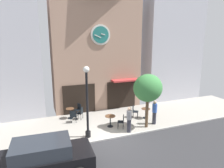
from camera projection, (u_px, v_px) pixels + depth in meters
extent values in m
cube|color=#9E998E|center=(100.00, 123.00, 14.11)|extent=(26.09, 4.94, 0.05)
cube|color=#2D2D30|center=(136.00, 168.00, 9.21)|extent=(26.09, 5.84, 0.05)
cube|color=#A8A5A0|center=(113.00, 138.00, 11.87)|extent=(26.09, 0.12, 0.08)
cube|color=#9E7A66|center=(97.00, 54.00, 16.62)|extent=(7.23, 2.10, 9.16)
cylinder|color=beige|center=(101.00, 35.00, 15.29)|extent=(1.55, 0.10, 1.55)
cylinder|color=#1E6660|center=(101.00, 35.00, 15.23)|extent=(1.27, 0.04, 1.27)
cube|color=beige|center=(103.00, 34.00, 15.25)|extent=(0.35, 0.03, 0.13)
cube|color=beige|center=(98.00, 36.00, 15.13)|extent=(0.52, 0.03, 0.27)
cube|color=black|center=(79.00, 99.00, 15.74)|extent=(2.53, 0.10, 2.30)
cube|color=black|center=(121.00, 95.00, 17.03)|extent=(2.53, 0.10, 2.30)
cube|color=#B23333|center=(126.00, 80.00, 16.53)|extent=(2.31, 0.90, 0.12)
cube|color=#B2B2BC|center=(170.00, 28.00, 19.30)|extent=(5.74, 3.15, 13.52)
cylinder|color=black|center=(88.00, 134.00, 12.06)|extent=(0.32, 0.32, 0.36)
cylinder|color=black|center=(87.00, 106.00, 11.67)|extent=(0.14, 0.14, 3.92)
sphere|color=white|center=(86.00, 69.00, 11.20)|extent=(0.36, 0.36, 0.36)
cylinder|color=brown|center=(147.00, 113.00, 13.24)|extent=(0.20, 0.20, 2.03)
ellipsoid|color=#3D8442|center=(148.00, 88.00, 12.87)|extent=(1.90, 1.71, 1.80)
cylinder|color=black|center=(70.00, 113.00, 14.84)|extent=(0.07, 0.07, 0.75)
cylinder|color=black|center=(70.00, 118.00, 14.91)|extent=(0.40, 0.40, 0.03)
cylinder|color=brown|center=(70.00, 109.00, 14.75)|extent=(0.61, 0.61, 0.03)
cylinder|color=black|center=(110.00, 121.00, 13.43)|extent=(0.07, 0.07, 0.75)
cylinder|color=black|center=(110.00, 126.00, 13.51)|extent=(0.40, 0.40, 0.03)
cylinder|color=brown|center=(110.00, 116.00, 13.35)|extent=(0.69, 0.69, 0.03)
cylinder|color=black|center=(146.00, 113.00, 14.89)|extent=(0.07, 0.07, 0.73)
cylinder|color=black|center=(145.00, 118.00, 14.96)|extent=(0.40, 0.40, 0.03)
cylinder|color=brown|center=(146.00, 109.00, 14.80)|extent=(0.64, 0.64, 0.03)
cube|color=black|center=(73.00, 116.00, 14.13)|extent=(0.45, 0.45, 0.04)
cube|color=black|center=(73.00, 114.00, 13.91)|extent=(0.38, 0.09, 0.45)
cylinder|color=black|center=(76.00, 118.00, 14.38)|extent=(0.03, 0.03, 0.45)
cylinder|color=black|center=(71.00, 118.00, 14.30)|extent=(0.03, 0.03, 0.45)
cylinder|color=black|center=(76.00, 120.00, 14.06)|extent=(0.03, 0.03, 0.45)
cylinder|color=black|center=(71.00, 120.00, 13.98)|extent=(0.03, 0.03, 0.45)
cube|color=black|center=(80.00, 113.00, 14.69)|extent=(0.56, 0.56, 0.04)
cube|color=black|center=(82.00, 111.00, 14.60)|extent=(0.26, 0.33, 0.45)
cylinder|color=black|center=(79.00, 115.00, 14.95)|extent=(0.03, 0.03, 0.45)
cylinder|color=black|center=(77.00, 117.00, 14.63)|extent=(0.03, 0.03, 0.45)
cylinder|color=black|center=(83.00, 115.00, 14.86)|extent=(0.03, 0.03, 0.45)
cylinder|color=black|center=(81.00, 117.00, 14.54)|extent=(0.03, 0.03, 0.45)
cube|color=black|center=(135.00, 112.00, 15.02)|extent=(0.56, 0.56, 0.04)
cube|color=black|center=(133.00, 109.00, 15.02)|extent=(0.25, 0.33, 0.45)
cylinder|color=black|center=(137.00, 115.00, 14.87)|extent=(0.03, 0.03, 0.45)
cylinder|color=black|center=(138.00, 114.00, 15.19)|extent=(0.03, 0.03, 0.45)
cylinder|color=black|center=(133.00, 115.00, 14.95)|extent=(0.03, 0.03, 0.45)
cylinder|color=black|center=(133.00, 113.00, 15.27)|extent=(0.03, 0.03, 0.45)
cube|color=black|center=(78.00, 110.00, 15.40)|extent=(0.54, 0.54, 0.04)
cube|color=black|center=(79.00, 106.00, 15.48)|extent=(0.21, 0.35, 0.45)
cylinder|color=black|center=(75.00, 113.00, 15.43)|extent=(0.03, 0.03, 0.45)
cylinder|color=black|center=(77.00, 114.00, 15.21)|extent=(0.03, 0.03, 0.45)
cylinder|color=black|center=(78.00, 111.00, 15.68)|extent=(0.03, 0.03, 0.45)
cylinder|color=black|center=(81.00, 112.00, 15.46)|extent=(0.03, 0.03, 0.45)
cube|color=black|center=(121.00, 122.00, 13.17)|extent=(0.54, 0.54, 0.04)
cube|color=black|center=(123.00, 119.00, 13.10)|extent=(0.21, 0.36, 0.45)
cylinder|color=black|center=(118.00, 124.00, 13.40)|extent=(0.03, 0.03, 0.45)
cylinder|color=black|center=(118.00, 126.00, 13.07)|extent=(0.03, 0.03, 0.45)
cylinder|color=black|center=(123.00, 124.00, 13.37)|extent=(0.03, 0.03, 0.45)
cylinder|color=black|center=(123.00, 126.00, 13.04)|extent=(0.03, 0.03, 0.45)
cylinder|color=#2D2D38|center=(154.00, 118.00, 13.87)|extent=(0.36, 0.36, 0.85)
cylinder|color=#3359B2|center=(155.00, 108.00, 13.71)|extent=(0.44, 0.44, 0.60)
sphere|color=tan|center=(155.00, 102.00, 13.62)|extent=(0.22, 0.22, 0.22)
cylinder|color=#2D2D38|center=(129.00, 126.00, 12.63)|extent=(0.33, 0.33, 0.85)
cylinder|color=slate|center=(129.00, 115.00, 12.47)|extent=(0.40, 0.40, 0.60)
sphere|color=tan|center=(129.00, 109.00, 12.38)|extent=(0.22, 0.22, 0.22)
cube|color=black|center=(42.00, 162.00, 8.63)|extent=(4.39, 2.02, 0.75)
cube|color=#262B33|center=(41.00, 148.00, 8.49)|extent=(2.49, 1.71, 0.60)
cylinder|color=black|center=(73.00, 151.00, 9.96)|extent=(0.65, 0.25, 0.64)
cylinder|color=black|center=(10.00, 162.00, 9.09)|extent=(0.65, 0.25, 0.64)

